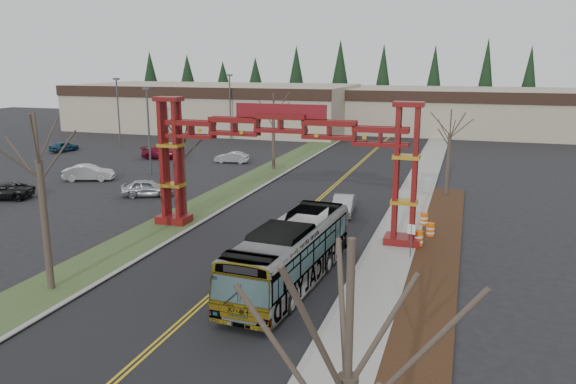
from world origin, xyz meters
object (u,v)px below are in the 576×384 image
at_px(silver_sedan, 343,205).
at_px(light_pole_mid, 118,108).
at_px(bare_tree_median_mid, 182,149).
at_px(street_sign, 411,234).
at_px(bare_tree_right_near, 348,380).
at_px(light_pole_far, 230,102).
at_px(gateway_arch, 281,145).
at_px(retail_building_west, 215,107).
at_px(parked_car_far_a, 232,157).
at_px(barrel_north, 424,220).
at_px(parked_car_near_a, 148,188).
at_px(transit_bus, 290,254).
at_px(parked_car_mid_a, 163,153).
at_px(bare_tree_median_far, 273,115).
at_px(barrel_south, 418,239).
at_px(bare_tree_right_far, 450,134).
at_px(barrel_mid, 430,230).
at_px(parked_car_near_c, 2,191).
at_px(parked_car_near_b, 89,173).
at_px(light_pole_near, 148,125).
at_px(bare_tree_median_near, 39,161).
at_px(parked_car_mid_b, 64,146).

distance_m(silver_sedan, light_pole_mid, 43.36).
relative_size(bare_tree_median_mid, street_sign, 3.41).
xyz_separation_m(bare_tree_right_near, light_pole_far, (-32.03, 68.86, -1.08)).
height_order(gateway_arch, retail_building_west, gateway_arch).
bearing_deg(parked_car_far_a, barrel_north, 43.69).
height_order(silver_sedan, parked_car_near_a, parked_car_near_a).
bearing_deg(transit_bus, light_pole_mid, 137.02).
height_order(retail_building_west, bare_tree_median_mid, retail_building_west).
relative_size(parked_car_mid_a, light_pole_mid, 0.55).
bearing_deg(bare_tree_median_far, parked_car_mid_a, 169.82).
relative_size(retail_building_west, barrel_south, 43.64).
height_order(silver_sedan, bare_tree_right_near, bare_tree_right_near).
relative_size(bare_tree_right_far, barrel_mid, 7.55).
bearing_deg(gateway_arch, transit_bus, -68.32).
bearing_deg(parked_car_mid_a, barrel_south, -139.67).
distance_m(barrel_south, barrel_north, 4.65).
distance_m(parked_car_near_c, bare_tree_median_far, 26.42).
bearing_deg(bare_tree_right_far, barrel_south, -93.93).
xyz_separation_m(bare_tree_right_near, barrel_mid, (-0.45, 28.79, -6.08)).
relative_size(parked_car_near_b, bare_tree_median_mid, 0.65).
height_order(light_pole_far, barrel_mid, light_pole_far).
distance_m(transit_bus, bare_tree_right_near, 20.20).
distance_m(parked_car_near_a, parked_car_far_a, 17.27).
distance_m(bare_tree_right_near, light_pole_near, 50.76).
distance_m(transit_bus, light_pole_near, 32.36).
bearing_deg(bare_tree_median_far, bare_tree_median_near, -90.00).
distance_m(silver_sedan, barrel_north, 6.25).
bearing_deg(retail_building_west, parked_car_mid_b, -104.79).
bearing_deg(bare_tree_right_near, gateway_arch, 110.60).
bearing_deg(bare_tree_median_near, parked_car_near_c, 139.87).
distance_m(transit_bus, parked_car_near_c, 30.40).
distance_m(parked_car_far_a, bare_tree_right_near, 56.23).
distance_m(parked_car_near_a, light_pole_mid, 30.38).
distance_m(retail_building_west, street_sign, 68.45).
distance_m(bare_tree_median_mid, bare_tree_right_far, 22.39).
relative_size(bare_tree_median_mid, bare_tree_right_near, 0.82).
bearing_deg(light_pole_mid, bare_tree_right_far, -19.58).
bearing_deg(light_pole_near, transit_bus, -46.26).
distance_m(parked_car_near_b, parked_car_mid_b, 20.34).
distance_m(bare_tree_median_far, light_pole_near, 12.71).
bearing_deg(bare_tree_median_near, transit_bus, 20.87).
distance_m(parked_car_near_c, bare_tree_right_near, 45.89).
relative_size(parked_car_mid_a, bare_tree_median_near, 0.56).
xyz_separation_m(bare_tree_median_far, barrel_south, (16.97, -21.42, -5.24)).
bearing_deg(parked_car_near_c, bare_tree_median_far, 118.43).
xyz_separation_m(bare_tree_median_near, bare_tree_right_far, (18.00, 27.48, -1.26)).
distance_m(bare_tree_median_near, light_pole_far, 56.53).
bearing_deg(parked_car_mid_b, barrel_mid, 162.84).
xyz_separation_m(parked_car_far_a, light_pole_far, (-8.12, 18.31, 4.85)).
distance_m(parked_car_mid_b, street_sign, 53.88).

